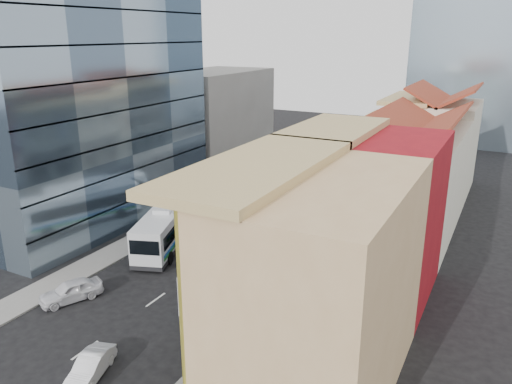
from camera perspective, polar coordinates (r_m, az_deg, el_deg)
The scene contains 15 objects.
ground at distance 33.95m, azimuth -20.22°, elevation -17.47°, with size 200.00×200.00×0.00m, color black.
sidewalk_right at distance 45.97m, azimuth 8.23°, elevation -6.73°, with size 3.00×90.00×0.15m, color slate.
sidewalk_left at distance 53.45m, azimuth -9.20°, elevation -3.20°, with size 3.00×90.00×0.15m, color slate.
shophouse_tan at distance 27.32m, azimuth 7.56°, elevation -10.77°, with size 8.00×14.00×12.00m, color tan.
shophouse_red at distance 37.88m, azimuth 13.90°, elevation -2.82°, with size 8.00×10.00×12.00m, color maroon.
shophouse_cream_near at distance 47.03m, azimuth 16.67°, elevation -0.31°, with size 8.00×9.00×10.00m, color silver.
shophouse_cream_mid at distance 55.58m, azimuth 18.54°, elevation 2.24°, with size 8.00×9.00×10.00m, color silver.
shophouse_cream_far at distance 65.59m, azimuth 20.16°, elevation 4.79°, with size 8.00×12.00×11.00m, color silver.
office_tower at distance 53.63m, azimuth -19.48°, elevation 12.51°, with size 12.00×26.00×30.00m, color #415468.
office_block_far at distance 71.72m, azimuth -4.78°, elevation 8.07°, with size 10.00×18.00×14.00m, color gray.
bus_left_near at distance 47.14m, azimuth -10.10°, elevation -3.67°, with size 2.90×12.36×3.96m, color silver, non-canonical shape.
bus_left_far at distance 49.61m, azimuth -4.91°, elevation -2.60°, with size 2.61×11.15×3.58m, color silver, non-canonical shape.
bus_right at distance 37.98m, azimuth -1.14°, elevation -8.86°, with size 2.87×12.25×3.93m, color silver, non-canonical shape.
sedan_left at distance 40.01m, azimuth -20.41°, elevation -10.53°, with size 1.84×4.56×1.55m, color white.
sedan_right at distance 31.82m, azimuth -18.39°, elevation -18.42°, with size 1.40×4.01×1.32m, color white.
Camera 1 is at (21.89, -17.71, 18.96)m, focal length 35.00 mm.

